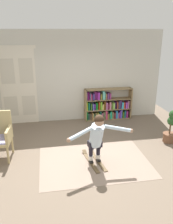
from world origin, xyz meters
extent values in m
plane|color=#6D5C4C|center=(0.00, 0.00, 0.00)|extent=(7.20, 7.20, 0.00)
cube|color=beige|center=(0.00, 2.60, 1.45)|extent=(6.00, 0.10, 2.90)
cube|color=silver|center=(-1.93, 2.54, 1.18)|extent=(0.55, 0.04, 2.35)
cube|color=beige|center=(-1.93, 2.52, 1.69)|extent=(0.41, 0.01, 0.76)
cube|color=beige|center=(-1.93, 2.52, 0.59)|extent=(0.41, 0.01, 0.64)
cube|color=silver|center=(-1.38, 2.54, 1.18)|extent=(0.55, 0.04, 2.35)
cube|color=beige|center=(-1.38, 2.52, 1.69)|extent=(0.41, 0.01, 0.76)
cube|color=beige|center=(-1.38, 2.52, 0.59)|extent=(0.41, 0.01, 0.64)
cube|color=silver|center=(-1.66, 2.54, 2.40)|extent=(1.22, 0.04, 0.10)
cube|color=gray|center=(0.19, -0.22, 0.00)|extent=(2.48, 1.78, 0.01)
cube|color=olive|center=(0.43, 2.39, 0.53)|extent=(0.04, 0.30, 1.06)
cube|color=olive|center=(1.98, 2.39, 0.53)|extent=(0.04, 0.30, 1.06)
cube|color=olive|center=(1.20, 2.39, 0.01)|extent=(1.54, 0.30, 0.02)
cube|color=olive|center=(1.20, 2.39, 0.36)|extent=(1.54, 0.30, 0.02)
cube|color=olive|center=(1.20, 2.39, 0.70)|extent=(1.54, 0.30, 0.02)
cube|color=olive|center=(1.20, 2.39, 1.05)|extent=(1.54, 0.30, 0.02)
cube|color=green|center=(0.47, 2.39, 0.16)|extent=(0.05, 0.16, 0.28)
cube|color=#376659|center=(0.54, 2.40, 0.13)|extent=(0.05, 0.15, 0.22)
cube|color=brown|center=(0.60, 2.39, 0.13)|extent=(0.04, 0.24, 0.22)
cube|color=tan|center=(0.67, 2.39, 0.14)|extent=(0.04, 0.23, 0.24)
cube|color=#304F35|center=(0.73, 2.38, 0.12)|extent=(0.06, 0.17, 0.20)
cube|color=olive|center=(0.80, 2.38, 0.13)|extent=(0.06, 0.18, 0.23)
cube|color=#B5BA42|center=(0.86, 2.39, 0.13)|extent=(0.04, 0.17, 0.23)
cube|color=#175B4C|center=(0.93, 2.39, 0.16)|extent=(0.08, 0.19, 0.29)
cube|color=#8D4965|center=(1.00, 2.38, 0.14)|extent=(0.06, 0.21, 0.23)
cube|color=#5E7748|center=(1.08, 2.37, 0.15)|extent=(0.06, 0.14, 0.26)
cube|color=#D7436C|center=(1.14, 2.39, 0.17)|extent=(0.08, 0.24, 0.29)
cube|color=#8D9F3B|center=(1.21, 2.38, 0.11)|extent=(0.03, 0.20, 0.18)
cube|color=#4E8774|center=(1.26, 2.37, 0.12)|extent=(0.03, 0.19, 0.20)
cube|color=#21C889|center=(1.31, 2.40, 0.15)|extent=(0.06, 0.19, 0.25)
cube|color=tan|center=(1.37, 2.40, 0.13)|extent=(0.03, 0.19, 0.23)
cube|color=maroon|center=(1.44, 2.40, 0.13)|extent=(0.05, 0.21, 0.21)
cube|color=#2B90D5|center=(1.50, 2.39, 0.15)|extent=(0.06, 0.18, 0.26)
cube|color=#AA6389|center=(1.57, 2.39, 0.12)|extent=(0.07, 0.14, 0.20)
cube|color=purple|center=(1.62, 2.37, 0.15)|extent=(0.03, 0.15, 0.26)
cube|color=#545BBD|center=(1.66, 2.40, 0.17)|extent=(0.05, 0.24, 0.30)
cube|color=#447E16|center=(1.74, 2.38, 0.13)|extent=(0.04, 0.19, 0.23)
cube|color=#236A8D|center=(1.80, 2.39, 0.15)|extent=(0.06, 0.17, 0.26)
cube|color=#A22B87|center=(1.87, 2.38, 0.14)|extent=(0.05, 0.20, 0.25)
cube|color=#B3D322|center=(0.47, 2.38, 0.51)|extent=(0.04, 0.14, 0.29)
cube|color=#126243|center=(0.55, 2.39, 0.49)|extent=(0.06, 0.15, 0.25)
cube|color=#3B8724|center=(0.62, 2.41, 0.47)|extent=(0.03, 0.23, 0.22)
cube|color=#5A62B3|center=(0.69, 2.38, 0.47)|extent=(0.05, 0.20, 0.22)
cube|color=purple|center=(0.75, 2.40, 0.46)|extent=(0.03, 0.17, 0.20)
cube|color=#13831F|center=(0.81, 2.40, 0.48)|extent=(0.06, 0.17, 0.23)
cube|color=#B1441B|center=(0.89, 2.39, 0.50)|extent=(0.04, 0.18, 0.26)
cube|color=#72C02E|center=(0.96, 2.39, 0.50)|extent=(0.06, 0.19, 0.27)
cube|color=#CDB961|center=(1.02, 2.40, 0.46)|extent=(0.06, 0.21, 0.19)
cube|color=brown|center=(1.07, 2.37, 0.51)|extent=(0.05, 0.20, 0.28)
cube|color=#B26097|center=(1.14, 2.37, 0.49)|extent=(0.06, 0.21, 0.24)
cube|color=maroon|center=(1.21, 2.37, 0.46)|extent=(0.04, 0.16, 0.19)
cube|color=#C3758E|center=(1.26, 2.38, 0.49)|extent=(0.05, 0.22, 0.25)
cube|color=#476320|center=(1.32, 2.38, 0.48)|extent=(0.04, 0.21, 0.23)
cube|color=#8FD55E|center=(1.39, 2.38, 0.47)|extent=(0.06, 0.20, 0.22)
cube|color=#3F125E|center=(1.46, 2.39, 0.49)|extent=(0.03, 0.15, 0.24)
cube|color=#BE5433|center=(1.52, 2.38, 0.49)|extent=(0.05, 0.18, 0.25)
cube|color=#303352|center=(1.57, 2.38, 0.50)|extent=(0.06, 0.22, 0.28)
cube|color=purple|center=(1.64, 2.41, 0.51)|extent=(0.04, 0.16, 0.29)
cube|color=#36BAD4|center=(1.69, 2.37, 0.47)|extent=(0.06, 0.19, 0.22)
cube|color=red|center=(1.75, 2.37, 0.47)|extent=(0.04, 0.18, 0.21)
cube|color=#A044D6|center=(1.83, 2.38, 0.47)|extent=(0.05, 0.21, 0.21)
cube|color=#C47593|center=(1.89, 2.39, 0.50)|extent=(0.04, 0.23, 0.26)
cube|color=#613462|center=(0.48, 2.40, 0.84)|extent=(0.05, 0.18, 0.26)
cube|color=#8A1879|center=(0.53, 2.38, 0.85)|extent=(0.03, 0.17, 0.27)
cube|color=slate|center=(0.59, 2.40, 0.82)|extent=(0.03, 0.23, 0.22)
cube|color=#D73472|center=(0.63, 2.39, 0.81)|extent=(0.03, 0.14, 0.19)
cube|color=navy|center=(0.69, 2.39, 0.82)|extent=(0.05, 0.23, 0.22)
cube|color=#75276B|center=(0.74, 2.40, 0.85)|extent=(0.03, 0.16, 0.29)
cube|color=#66185B|center=(0.80, 2.41, 0.84)|extent=(0.05, 0.16, 0.27)
cube|color=purple|center=(0.86, 2.39, 0.84)|extent=(0.05, 0.23, 0.25)
cube|color=brown|center=(0.95, 2.37, 0.81)|extent=(0.06, 0.15, 0.19)
cube|color=#63D2C8|center=(1.03, 2.39, 0.85)|extent=(0.05, 0.18, 0.28)
cube|color=#55A78E|center=(1.08, 2.40, 0.83)|extent=(0.03, 0.14, 0.23)
cube|color=#D67B56|center=(1.13, 2.41, 0.80)|extent=(0.03, 0.17, 0.18)
cube|color=#734190|center=(1.19, 2.40, 0.82)|extent=(0.03, 0.20, 0.21)
cube|color=#89326F|center=(1.25, 2.40, 0.81)|extent=(0.05, 0.22, 0.19)
cylinder|color=tan|center=(-1.74, 0.05, 0.21)|extent=(0.05, 0.05, 0.42)
cylinder|color=tan|center=(-1.70, 0.57, 0.21)|extent=(0.05, 0.05, 0.42)
cube|color=tan|center=(-1.71, 0.31, 0.62)|extent=(0.10, 0.56, 0.28)
cylinder|color=brown|center=(2.39, 0.43, 0.12)|extent=(0.31, 0.31, 0.25)
cylinder|color=brown|center=(2.39, 0.43, 0.23)|extent=(0.34, 0.34, 0.04)
cylinder|color=#4C3823|center=(2.39, 0.43, 0.43)|extent=(0.04, 0.04, 0.36)
sphere|color=#254C22|center=(2.45, 0.48, 0.58)|extent=(0.25, 0.25, 0.25)
cube|color=brown|center=(0.10, -0.23, 0.01)|extent=(0.24, 0.94, 0.01)
cube|color=brown|center=(0.03, 0.20, 0.05)|extent=(0.11, 0.13, 0.06)
cube|color=black|center=(0.11, -0.25, 0.04)|extent=(0.10, 0.13, 0.04)
cube|color=brown|center=(0.28, -0.20, 0.01)|extent=(0.24, 0.94, 0.01)
cube|color=brown|center=(0.21, 0.23, 0.05)|extent=(0.11, 0.13, 0.06)
cube|color=black|center=(0.28, -0.22, 0.04)|extent=(0.10, 0.13, 0.04)
cylinder|color=white|center=(0.10, -0.23, 0.13)|extent=(0.13, 0.13, 0.10)
cylinder|color=black|center=(0.10, -0.23, 0.33)|extent=(0.10, 0.10, 0.30)
cylinder|color=black|center=(0.10, -0.25, 0.45)|extent=(0.13, 0.13, 0.22)
cylinder|color=white|center=(0.28, -0.20, 0.13)|extent=(0.13, 0.13, 0.10)
cylinder|color=black|center=(0.28, -0.20, 0.33)|extent=(0.10, 0.10, 0.30)
cylinder|color=black|center=(0.28, -0.22, 0.45)|extent=(0.13, 0.13, 0.22)
cube|color=black|center=(0.19, -0.23, 0.47)|extent=(0.32, 0.23, 0.14)
cylinder|color=silver|center=(0.21, -0.32, 0.72)|extent=(0.35, 0.47, 0.58)
sphere|color=#A77E64|center=(0.23, -0.46, 1.09)|extent=(0.23, 0.23, 0.20)
sphere|color=#382619|center=(0.23, -0.45, 1.13)|extent=(0.24, 0.24, 0.21)
cylinder|color=silver|center=(-0.18, -0.56, 0.89)|extent=(0.55, 0.35, 0.18)
sphere|color=#A77E64|center=(-0.43, -0.69, 0.84)|extent=(0.10, 0.10, 0.09)
cylinder|color=silver|center=(0.65, -0.43, 0.89)|extent=(0.59, 0.18, 0.18)
sphere|color=#A77E64|center=(0.93, -0.48, 0.84)|extent=(0.10, 0.10, 0.09)
camera|label=1|loc=(-0.80, -4.75, 2.86)|focal=37.05mm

